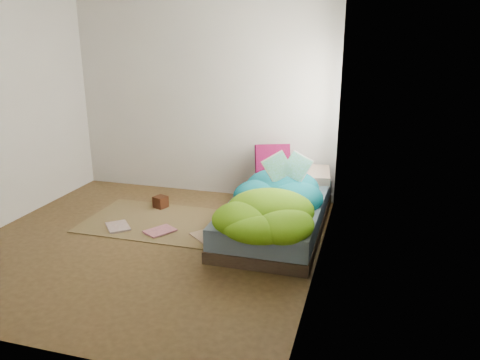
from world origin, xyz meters
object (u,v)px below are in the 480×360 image
object	(u,v)px
pillow_magenta	(273,162)
floor_book_a	(108,228)
wooden_box	(161,202)
bed	(276,215)
open_book	(288,158)
floor_book_b	(154,228)

from	to	relation	value
pillow_magenta	floor_book_a	bearing A→B (deg)	-160.15
wooden_box	floor_book_a	world-z (taller)	wooden_box
wooden_box	floor_book_a	size ratio (longest dim) A/B	0.46
bed	wooden_box	distance (m)	1.53
floor_book_a	pillow_magenta	bearing A→B (deg)	-0.51
floor_book_a	open_book	bearing A→B (deg)	-23.61
open_book	floor_book_b	world-z (taller)	open_book
bed	floor_book_b	xyz separation A→B (m)	(-1.28, -0.40, -0.14)
bed	floor_book_a	bearing A→B (deg)	-162.94
pillow_magenta	bed	bearing A→B (deg)	-95.07
pillow_magenta	floor_book_a	size ratio (longest dim) A/B	1.38
wooden_box	open_book	bearing A→B (deg)	-7.09
open_book	floor_book_a	world-z (taller)	open_book
bed	wooden_box	xyz separation A→B (m)	(-1.51, 0.25, -0.09)
wooden_box	floor_book_b	xyz separation A→B (m)	(0.23, -0.65, -0.06)
open_book	wooden_box	world-z (taller)	open_book
open_book	floor_book_a	bearing A→B (deg)	178.44
bed	pillow_magenta	world-z (taller)	pillow_magenta
bed	floor_book_a	distance (m)	1.86
bed	open_book	xyz separation A→B (m)	(0.10, 0.05, 0.64)
floor_book_b	bed	bearing A→B (deg)	49.37
floor_book_a	bed	bearing A→B (deg)	-24.17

